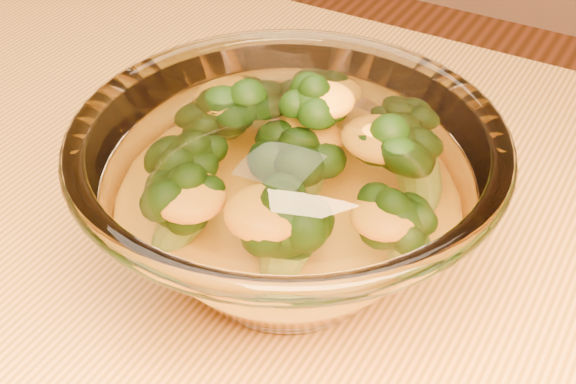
{
  "coord_description": "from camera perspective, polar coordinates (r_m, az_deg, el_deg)",
  "views": [
    {
      "loc": [
        0.2,
        -0.25,
        1.1
      ],
      "look_at": [
        0.02,
        0.06,
        0.81
      ],
      "focal_mm": 50.0,
      "sensor_mm": 36.0,
      "label": 1
    }
  ],
  "objects": [
    {
      "name": "glass_bowl",
      "position": [
        0.46,
        0.0,
        -0.52
      ],
      "size": [
        0.24,
        0.24,
        0.11
      ],
      "color": "white",
      "rests_on": "table"
    },
    {
      "name": "cheese_sauce",
      "position": [
        0.48,
        0.0,
        -2.66
      ],
      "size": [
        0.14,
        0.14,
        0.04
      ],
      "primitive_type": "ellipsoid",
      "color": "yellow",
      "rests_on": "glass_bowl"
    },
    {
      "name": "broccoli_heap",
      "position": [
        0.46,
        0.45,
        2.13
      ],
      "size": [
        0.17,
        0.16,
        0.08
      ],
      "color": "black",
      "rests_on": "cheese_sauce"
    }
  ]
}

